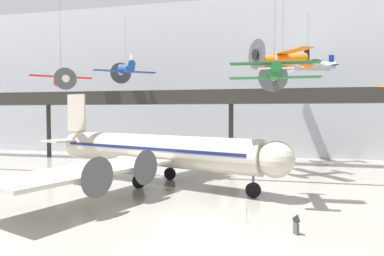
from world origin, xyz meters
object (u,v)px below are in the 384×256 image
(suspended_plane_green_biplane, at_px, (274,72))
(info_sign_pedestal, at_px, (296,227))
(suspended_plane_white_twin, at_px, (308,66))
(airliner_silver_main, at_px, (152,151))
(suspended_plane_red_highwing, at_px, (61,80))
(suspended_plane_blue_trainer, at_px, (126,69))
(stanchion_barrier, at_px, (247,218))
(suspended_plane_orange_highwing, at_px, (283,59))

(suspended_plane_green_biplane, xyz_separation_m, info_sign_pedestal, (1.27, -6.72, -10.02))
(suspended_plane_white_twin, bearing_deg, airliner_silver_main, 32.03)
(suspended_plane_red_highwing, xyz_separation_m, suspended_plane_blue_trainer, (0.84, 15.25, 3.13))
(suspended_plane_red_highwing, distance_m, stanchion_barrier, 25.55)
(suspended_plane_orange_highwing, xyz_separation_m, suspended_plane_red_highwing, (-23.54, -7.25, -2.54))
(suspended_plane_red_highwing, relative_size, stanchion_barrier, 11.12)
(suspended_plane_red_highwing, relative_size, suspended_plane_blue_trainer, 1.22)
(airliner_silver_main, relative_size, info_sign_pedestal, 26.71)
(suspended_plane_blue_trainer, height_order, suspended_plane_white_twin, suspended_plane_white_twin)
(info_sign_pedestal, bearing_deg, suspended_plane_orange_highwing, 60.24)
(airliner_silver_main, xyz_separation_m, suspended_plane_red_highwing, (-10.42, 0.07, 7.42))
(suspended_plane_red_highwing, height_order, suspended_plane_white_twin, suspended_plane_white_twin)
(suspended_plane_green_biplane, bearing_deg, suspended_plane_blue_trainer, 44.44)
(suspended_plane_green_biplane, xyz_separation_m, suspended_plane_blue_trainer, (-21.64, 20.76, 3.46))
(stanchion_barrier, xyz_separation_m, info_sign_pedestal, (3.03, -1.57, 0.13))
(suspended_plane_green_biplane, relative_size, info_sign_pedestal, 10.12)
(suspended_plane_green_biplane, relative_size, stanchion_barrier, 11.65)
(suspended_plane_blue_trainer, bearing_deg, suspended_plane_white_twin, -119.14)
(airliner_silver_main, distance_m, stanchion_barrier, 15.09)
(suspended_plane_green_biplane, relative_size, suspended_plane_orange_highwing, 1.29)
(suspended_plane_green_biplane, bearing_deg, airliner_silver_main, 63.96)
(airliner_silver_main, bearing_deg, suspended_plane_blue_trainer, 141.76)
(stanchion_barrier, bearing_deg, suspended_plane_red_highwing, 152.76)
(info_sign_pedestal, bearing_deg, airliner_silver_main, 107.26)
(suspended_plane_green_biplane, xyz_separation_m, suspended_plane_white_twin, (4.94, 24.25, 3.54))
(suspended_plane_blue_trainer, relative_size, stanchion_barrier, 9.12)
(suspended_plane_green_biplane, height_order, stanchion_barrier, suspended_plane_green_biplane)
(suspended_plane_green_biplane, bearing_deg, info_sign_pedestal, -171.04)
(airliner_silver_main, distance_m, info_sign_pedestal, 18.29)
(stanchion_barrier, relative_size, info_sign_pedestal, 0.87)
(suspended_plane_green_biplane, distance_m, suspended_plane_blue_trainer, 30.19)
(suspended_plane_white_twin, distance_m, stanchion_barrier, 33.11)
(suspended_plane_red_highwing, bearing_deg, suspended_plane_orange_highwing, 62.89)
(airliner_silver_main, distance_m, suspended_plane_blue_trainer, 20.92)
(airliner_silver_main, xyz_separation_m, info_sign_pedestal, (13.33, -12.17, -2.93))
(airliner_silver_main, relative_size, stanchion_barrier, 30.76)
(airliner_silver_main, relative_size, suspended_plane_blue_trainer, 3.37)
(suspended_plane_orange_highwing, distance_m, suspended_plane_blue_trainer, 24.08)
(suspended_plane_red_highwing, distance_m, info_sign_pedestal, 28.65)
(suspended_plane_blue_trainer, xyz_separation_m, stanchion_barrier, (19.88, -25.91, -13.61))
(suspended_plane_white_twin, bearing_deg, stanchion_barrier, 61.32)
(suspended_plane_blue_trainer, xyz_separation_m, suspended_plane_white_twin, (26.58, 3.49, 0.08))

